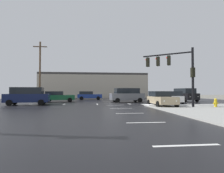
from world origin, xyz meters
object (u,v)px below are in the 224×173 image
(suv_navy, at_px, (27,96))
(fire_hydrant, at_px, (216,103))
(sedan_white, at_px, (171,97))
(utility_pole_far, at_px, (40,70))
(sedan_green, at_px, (58,96))
(traffic_signal_mast, at_px, (175,67))
(sedan_blue, at_px, (89,95))
(suv_black, at_px, (185,95))
(suv_grey, at_px, (127,95))
(sedan_tan, at_px, (161,98))

(suv_navy, bearing_deg, fire_hydrant, 156.36)
(sedan_white, bearing_deg, utility_pole_far, 69.51)
(sedan_green, relative_size, suv_navy, 0.94)
(traffic_signal_mast, height_order, sedan_blue, traffic_signal_mast)
(sedan_green, distance_m, suv_black, 19.27)
(sedan_green, relative_size, sedan_white, 1.00)
(sedan_green, relative_size, sedan_blue, 1.02)
(suv_grey, bearing_deg, traffic_signal_mast, -78.78)
(traffic_signal_mast, height_order, sedan_tan, traffic_signal_mast)
(sedan_blue, bearing_deg, sedan_white, -51.25)
(suv_black, xyz_separation_m, suv_navy, (-21.70, -5.22, 0.00))
(traffic_signal_mast, bearing_deg, suv_navy, 18.80)
(sedan_green, xyz_separation_m, sedan_blue, (4.44, 7.07, 0.00))
(suv_black, distance_m, utility_pole_far, 23.33)
(suv_grey, bearing_deg, sedan_tan, -82.00)
(suv_black, bearing_deg, sedan_green, -96.57)
(sedan_tan, distance_m, suv_navy, 14.97)
(suv_black, bearing_deg, suv_navy, -81.11)
(sedan_green, bearing_deg, suv_black, -7.29)
(traffic_signal_mast, distance_m, sedan_tan, 3.49)
(suv_navy, bearing_deg, sedan_tan, 159.96)
(traffic_signal_mast, bearing_deg, suv_grey, -35.43)
(fire_hydrant, distance_m, sedan_green, 20.36)
(suv_navy, bearing_deg, traffic_signal_mast, 156.32)
(traffic_signal_mast, xyz_separation_m, sedan_green, (-12.94, 10.97, -3.11))
(sedan_green, bearing_deg, sedan_blue, 52.51)
(suv_grey, bearing_deg, fire_hydrant, -64.92)
(utility_pole_far, bearing_deg, sedan_green, -41.83)
(utility_pole_far, bearing_deg, sedan_white, -27.17)
(sedan_blue, bearing_deg, sedan_green, -120.88)
(suv_navy, relative_size, utility_pole_far, 0.51)
(fire_hydrant, relative_size, sedan_tan, 0.17)
(sedan_tan, relative_size, sedan_blue, 1.00)
(sedan_tan, relative_size, utility_pole_far, 0.47)
(traffic_signal_mast, bearing_deg, fire_hydrant, -160.97)
(fire_hydrant, distance_m, suv_navy, 19.83)
(utility_pole_far, bearing_deg, fire_hydrant, -37.44)
(fire_hydrant, relative_size, sedan_blue, 0.17)
(sedan_green, xyz_separation_m, sedan_white, (14.62, -6.19, 0.00))
(utility_pole_far, bearing_deg, suv_grey, -19.13)
(fire_hydrant, bearing_deg, sedan_tan, 150.79)
(traffic_signal_mast, xyz_separation_m, sedan_tan, (-0.90, 1.30, -3.11))
(sedan_tan, bearing_deg, suv_black, 142.24)
(suv_black, distance_m, sedan_white, 7.23)
(sedan_tan, height_order, sedan_blue, same)
(fire_hydrant, height_order, utility_pole_far, utility_pole_far)
(sedan_green, bearing_deg, traffic_signal_mast, -45.65)
(sedan_blue, distance_m, utility_pole_far, 9.78)
(sedan_green, distance_m, sedan_blue, 8.35)
(sedan_blue, bearing_deg, traffic_signal_mast, -63.54)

